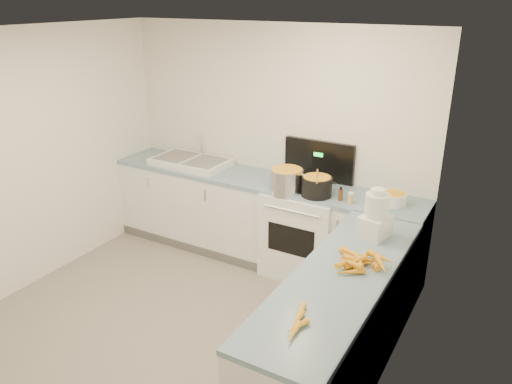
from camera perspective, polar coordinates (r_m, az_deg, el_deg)
The scene contains 19 objects.
floor at distance 4.51m, azimuth -10.77°, elevation -16.40°, with size 3.50×4.00×0.00m, color gray, non-canonical shape.
ceiling at distance 3.58m, azimuth -13.67°, elevation 17.06°, with size 3.50×4.00×0.00m, color white, non-canonical shape.
wall_back at distance 5.43m, azimuth 2.00°, elevation 5.60°, with size 3.50×2.50×0.00m, color white, non-canonical shape.
wall_left at distance 5.16m, azimuth -26.84°, elevation 2.34°, with size 4.00×2.50×0.00m, color white, non-canonical shape.
wall_right at distance 3.09m, azimuth 13.40°, elevation -8.08°, with size 4.00×2.50×0.00m, color white, non-canonical shape.
counter_back at distance 5.45m, azimuth 0.41°, elevation -3.06°, with size 3.50×0.62×0.94m.
counter_right at distance 3.83m, azimuth 9.33°, elevation -15.25°, with size 0.62×2.20×0.94m.
stove at distance 5.22m, azimuth 5.61°, elevation -4.32°, with size 0.76×0.65×1.36m.
sink at distance 5.73m, azimuth -7.44°, elevation 3.47°, with size 0.86×0.52×0.31m.
steel_pot at distance 4.91m, azimuth 3.51°, elevation 1.28°, with size 0.33×0.33×0.24m, color silver.
black_pot at distance 4.82m, azimuth 6.95°, elevation 0.53°, with size 0.29×0.29×0.21m, color black.
wooden_spoon at distance 4.78m, azimuth 7.01°, elevation 1.82°, with size 0.02×0.02×0.38m, color #AD7A47.
mixing_bowl at distance 4.77m, azimuth 15.43°, elevation -0.76°, with size 0.24×0.24×0.11m, color white.
extract_bottle at distance 4.75m, azimuth 9.64°, elevation -0.34°, with size 0.04×0.04×0.11m, color #593319.
spice_jar at distance 4.70m, azimuth 10.76°, elevation -0.77°, with size 0.05×0.05×0.09m, color #E5B266.
food_processor at distance 4.06m, azimuth 13.52°, elevation -2.73°, with size 0.25×0.28×0.41m.
carrot_pile at distance 3.67m, azimuth 11.97°, elevation -7.73°, with size 0.44×0.46×0.09m.
peeled_carrots at distance 3.03m, azimuth 4.74°, elevation -14.64°, with size 0.13×0.37×0.04m.
peelings at distance 5.87m, azimuth -9.09°, elevation 4.23°, with size 0.20×0.22×0.01m.
Camera 1 is at (2.43, -2.61, 2.75)m, focal length 35.00 mm.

